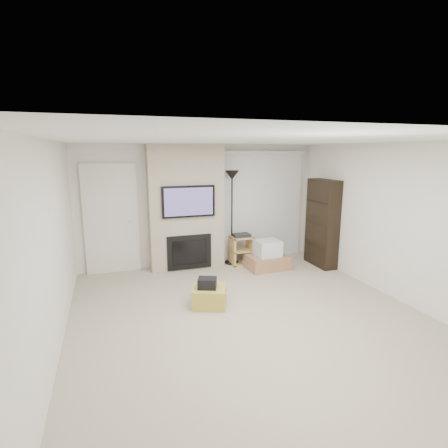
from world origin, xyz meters
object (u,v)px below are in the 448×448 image
object	(u,v)px
ottoman	(210,296)
bookshelf	(322,223)
av_stand	(241,248)
box_stack	(267,257)
floor_lamp	(232,191)

from	to	relation	value
ottoman	bookshelf	world-z (taller)	bookshelf
av_stand	bookshelf	world-z (taller)	bookshelf
av_stand	bookshelf	bearing A→B (deg)	-20.81
ottoman	box_stack	bearing A→B (deg)	39.36
ottoman	floor_lamp	bearing A→B (deg)	60.85
floor_lamp	box_stack	size ratio (longest dim) A/B	2.20
box_stack	ottoman	bearing A→B (deg)	-140.64
ottoman	bookshelf	bearing A→B (deg)	22.72
av_stand	floor_lamp	bearing A→B (deg)	147.33
ottoman	av_stand	size ratio (longest dim) A/B	0.76
box_stack	bookshelf	xyz separation A→B (m)	(1.15, -0.17, 0.68)
floor_lamp	av_stand	world-z (taller)	floor_lamp
ottoman	floor_lamp	xyz separation A→B (m)	(1.04, 1.87, 1.40)
av_stand	bookshelf	xyz separation A→B (m)	(1.56, -0.59, 0.55)
floor_lamp	av_stand	bearing A→B (deg)	-32.67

